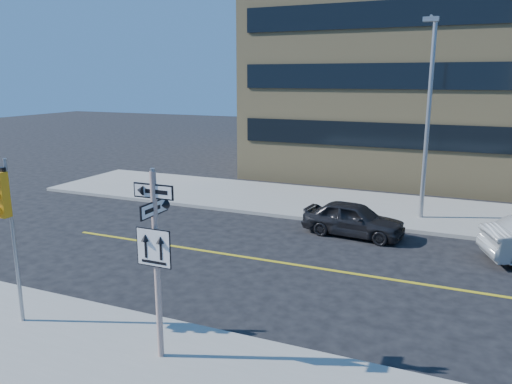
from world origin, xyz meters
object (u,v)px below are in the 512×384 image
at_px(sign_pole, 156,254).
at_px(streetlight_a, 428,108).
at_px(traffic_signal, 4,208).
at_px(parked_car_a, 353,219).

xyz_separation_m(sign_pole, streetlight_a, (4.00, 13.27, 2.32)).
bearing_deg(traffic_signal, sign_pole, 2.11).
bearing_deg(sign_pole, traffic_signal, -177.89).
height_order(sign_pole, traffic_signal, sign_pole).
bearing_deg(streetlight_a, traffic_signal, -120.80).
distance_m(traffic_signal, streetlight_a, 15.72).
relative_size(traffic_signal, parked_car_a, 1.03).
bearing_deg(parked_car_a, traffic_signal, 157.54).
distance_m(sign_pole, parked_car_a, 10.63).
height_order(parked_car_a, streetlight_a, streetlight_a).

